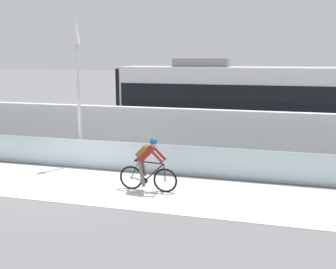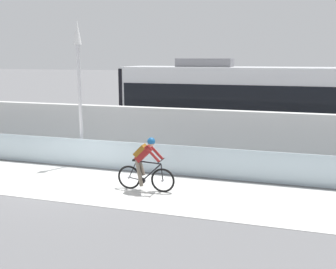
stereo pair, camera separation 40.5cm
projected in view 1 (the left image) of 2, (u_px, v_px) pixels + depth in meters
ground_plane at (65, 183)px, 12.59m from camera, size 200.00×200.00×0.00m
bike_path_deck at (65, 183)px, 12.58m from camera, size 32.00×3.20×0.01m
glass_parapet at (91, 154)px, 14.24m from camera, size 32.00×0.05×1.00m
concrete_barrier_wall at (111, 131)px, 15.85m from camera, size 32.00×0.36×1.99m
tram_rail_near at (133, 143)px, 18.39m from camera, size 32.00×0.08×0.01m
tram_rail_far at (143, 137)px, 19.74m from camera, size 32.00×0.08×0.01m
tram at (246, 104)px, 17.41m from camera, size 11.06×2.54×3.81m
cyclist_on_bike at (148, 165)px, 11.72m from camera, size 1.77×0.58×1.61m
lamp_post_antenna at (78, 74)px, 14.14m from camera, size 0.28×0.28×5.20m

